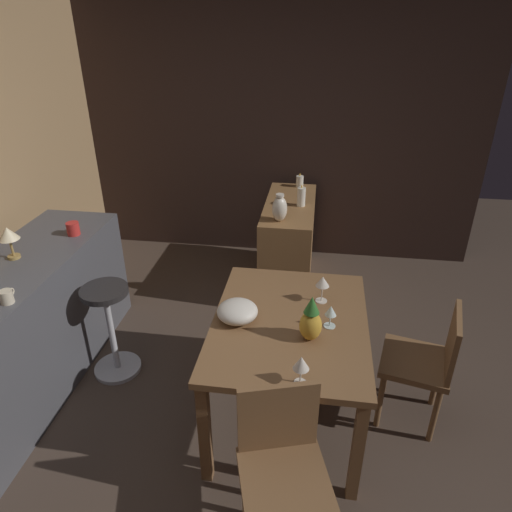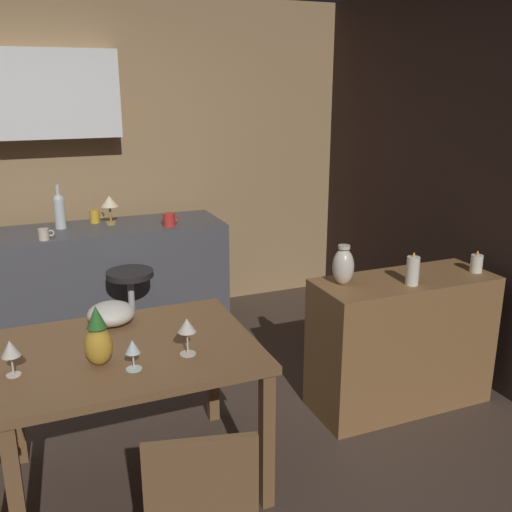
{
  "view_description": "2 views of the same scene",
  "coord_description": "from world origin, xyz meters",
  "px_view_note": "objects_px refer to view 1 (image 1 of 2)",
  "views": [
    {
      "loc": [
        -2.02,
        -0.33,
        2.33
      ],
      "look_at": [
        0.71,
        0.06,
        0.86
      ],
      "focal_mm": 32.15,
      "sensor_mm": 36.0,
      "label": 1
    },
    {
      "loc": [
        -0.22,
        -2.71,
        1.92
      ],
      "look_at": [
        0.95,
        0.12,
        1.0
      ],
      "focal_mm": 40.32,
      "sensor_mm": 36.0,
      "label": 2
    }
  ],
  "objects_px": {
    "pineapple_centerpiece": "(311,321)",
    "counter_lamp": "(8,236)",
    "fruit_bowl": "(237,311)",
    "chair_by_doorway": "(426,361)",
    "cup_cream": "(7,297)",
    "pillar_candle_short": "(301,197)",
    "wine_glass_right": "(301,363)",
    "bar_stool": "(111,328)",
    "wine_glass_left": "(323,282)",
    "dining_table": "(289,333)",
    "sideboard_cabinet": "(288,244)",
    "cup_red": "(73,229)",
    "wine_glass_center": "(331,312)",
    "chair_near_window": "(282,465)",
    "pillar_candle_tall": "(300,181)",
    "vase_ceramic_ivory": "(280,208)"
  },
  "relations": [
    {
      "from": "wine_glass_center",
      "to": "cup_cream",
      "type": "bearing_deg",
      "value": 98.1
    },
    {
      "from": "fruit_bowl",
      "to": "vase_ceramic_ivory",
      "type": "distance_m",
      "value": 1.3
    },
    {
      "from": "sideboard_cabinet",
      "to": "chair_near_window",
      "type": "distance_m",
      "value": 2.44
    },
    {
      "from": "sideboard_cabinet",
      "to": "pillar_candle_short",
      "type": "relative_size",
      "value": 5.75
    },
    {
      "from": "bar_stool",
      "to": "vase_ceramic_ivory",
      "type": "height_order",
      "value": "vase_ceramic_ivory"
    },
    {
      "from": "pineapple_centerpiece",
      "to": "wine_glass_center",
      "type": "bearing_deg",
      "value": -40.07
    },
    {
      "from": "pineapple_centerpiece",
      "to": "cup_cream",
      "type": "height_order",
      "value": "pineapple_centerpiece"
    },
    {
      "from": "pillar_candle_short",
      "to": "chair_near_window",
      "type": "bearing_deg",
      "value": -178.46
    },
    {
      "from": "bar_stool",
      "to": "wine_glass_left",
      "type": "relative_size",
      "value": 4.0
    },
    {
      "from": "dining_table",
      "to": "chair_near_window",
      "type": "height_order",
      "value": "chair_near_window"
    },
    {
      "from": "chair_by_doorway",
      "to": "wine_glass_center",
      "type": "height_order",
      "value": "wine_glass_center"
    },
    {
      "from": "bar_stool",
      "to": "wine_glass_center",
      "type": "distance_m",
      "value": 1.58
    },
    {
      "from": "sideboard_cabinet",
      "to": "chair_near_window",
      "type": "height_order",
      "value": "chair_near_window"
    },
    {
      "from": "dining_table",
      "to": "sideboard_cabinet",
      "type": "height_order",
      "value": "sideboard_cabinet"
    },
    {
      "from": "pineapple_centerpiece",
      "to": "fruit_bowl",
      "type": "distance_m",
      "value": 0.45
    },
    {
      "from": "pillar_candle_tall",
      "to": "vase_ceramic_ivory",
      "type": "height_order",
      "value": "vase_ceramic_ivory"
    },
    {
      "from": "chair_by_doorway",
      "to": "counter_lamp",
      "type": "xyz_separation_m",
      "value": [
        0.13,
        2.67,
        0.6
      ]
    },
    {
      "from": "pillar_candle_short",
      "to": "wine_glass_right",
      "type": "bearing_deg",
      "value": -176.76
    },
    {
      "from": "cup_red",
      "to": "wine_glass_left",
      "type": "bearing_deg",
      "value": -101.83
    },
    {
      "from": "bar_stool",
      "to": "sideboard_cabinet",
      "type": "bearing_deg",
      "value": -38.5
    },
    {
      "from": "dining_table",
      "to": "bar_stool",
      "type": "height_order",
      "value": "dining_table"
    },
    {
      "from": "pillar_candle_tall",
      "to": "pillar_candle_short",
      "type": "distance_m",
      "value": 0.51
    },
    {
      "from": "dining_table",
      "to": "sideboard_cabinet",
      "type": "bearing_deg",
      "value": 4.6
    },
    {
      "from": "fruit_bowl",
      "to": "cup_cream",
      "type": "bearing_deg",
      "value": 101.02
    },
    {
      "from": "cup_cream",
      "to": "counter_lamp",
      "type": "distance_m",
      "value": 0.58
    },
    {
      "from": "cup_red",
      "to": "cup_cream",
      "type": "bearing_deg",
      "value": -175.45
    },
    {
      "from": "wine_glass_left",
      "to": "wine_glass_center",
      "type": "height_order",
      "value": "wine_glass_left"
    },
    {
      "from": "bar_stool",
      "to": "wine_glass_left",
      "type": "xyz_separation_m",
      "value": [
        -0.0,
        -1.44,
        0.5
      ]
    },
    {
      "from": "bar_stool",
      "to": "chair_by_doorway",
      "type": "bearing_deg",
      "value": -94.13
    },
    {
      "from": "cup_red",
      "to": "pillar_candle_short",
      "type": "xyz_separation_m",
      "value": [
        1.01,
        -1.6,
        -0.04
      ]
    },
    {
      "from": "wine_glass_left",
      "to": "bar_stool",
      "type": "bearing_deg",
      "value": 89.98
    },
    {
      "from": "pineapple_centerpiece",
      "to": "cup_cream",
      "type": "bearing_deg",
      "value": 94.29
    },
    {
      "from": "wine_glass_left",
      "to": "cup_red",
      "type": "distance_m",
      "value": 1.85
    },
    {
      "from": "wine_glass_center",
      "to": "pineapple_centerpiece",
      "type": "height_order",
      "value": "pineapple_centerpiece"
    },
    {
      "from": "dining_table",
      "to": "cup_cream",
      "type": "xyz_separation_m",
      "value": [
        -0.27,
        1.56,
        0.29
      ]
    },
    {
      "from": "pineapple_centerpiece",
      "to": "counter_lamp",
      "type": "bearing_deg",
      "value": 79.48
    },
    {
      "from": "chair_by_doorway",
      "to": "bar_stool",
      "type": "xyz_separation_m",
      "value": [
        0.15,
        2.09,
        -0.09
      ]
    },
    {
      "from": "dining_table",
      "to": "counter_lamp",
      "type": "height_order",
      "value": "counter_lamp"
    },
    {
      "from": "chair_by_doorway",
      "to": "pillar_candle_short",
      "type": "relative_size",
      "value": 4.31
    },
    {
      "from": "cup_cream",
      "to": "pillar_candle_tall",
      "type": "xyz_separation_m",
      "value": [
        2.4,
        -1.48,
        -0.07
      ]
    },
    {
      "from": "fruit_bowl",
      "to": "chair_by_doorway",
      "type": "bearing_deg",
      "value": -84.22
    },
    {
      "from": "pillar_candle_short",
      "to": "dining_table",
      "type": "bearing_deg",
      "value": -178.85
    },
    {
      "from": "fruit_bowl",
      "to": "pillar_candle_tall",
      "type": "distance_m",
      "value": 2.17
    },
    {
      "from": "chair_near_window",
      "to": "counter_lamp",
      "type": "bearing_deg",
      "value": 62.1
    },
    {
      "from": "bar_stool",
      "to": "wine_glass_center",
      "type": "bearing_deg",
      "value": -99.71
    },
    {
      "from": "pineapple_centerpiece",
      "to": "pillar_candle_short",
      "type": "bearing_deg",
      "value": 4.93
    },
    {
      "from": "counter_lamp",
      "to": "pillar_candle_short",
      "type": "height_order",
      "value": "counter_lamp"
    },
    {
      "from": "cup_cream",
      "to": "pillar_candle_tall",
      "type": "distance_m",
      "value": 2.82
    },
    {
      "from": "chair_by_doorway",
      "to": "cup_cream",
      "type": "height_order",
      "value": "cup_cream"
    },
    {
      "from": "wine_glass_left",
      "to": "wine_glass_right",
      "type": "bearing_deg",
      "value": 173.09
    }
  ]
}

